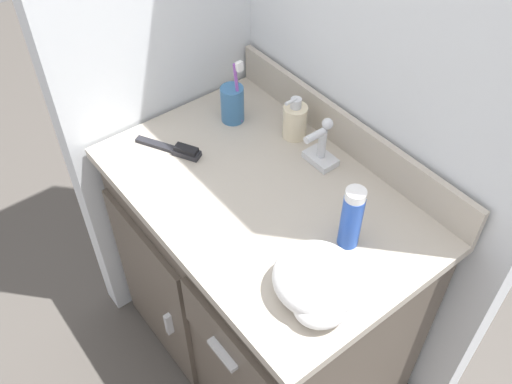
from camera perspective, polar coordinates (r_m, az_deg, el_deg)
The scene contains 11 objects.
ground_plane at distance 2.08m, azimuth 0.65°, elevation -15.07°, with size 6.00×6.00×0.00m, color #4C4742.
wall_back at distance 1.44m, azimuth 11.99°, elevation 15.05°, with size 1.05×0.08×2.20m, color silver.
wall_left at distance 1.59m, azimuth -10.53°, elevation 18.34°, with size 0.08×0.65×2.20m, color silver.
vanity at distance 1.73m, azimuth 0.63°, elevation -8.60°, with size 0.87×0.59×0.77m.
backsplash at distance 1.56m, azimuth 9.01°, elevation 5.91°, with size 0.87×0.02×0.11m.
sink_faucet at distance 1.51m, azimuth 6.53°, elevation 4.40°, with size 0.09×0.09×0.14m.
toothbrush_cup at distance 1.63m, azimuth -2.35°, elevation 8.85°, with size 0.07×0.07×0.21m.
soap_dispenser at distance 1.58m, azimuth 3.91°, elevation 7.15°, with size 0.07×0.07×0.13m.
shaving_cream_can at distance 1.30m, azimuth 9.54°, elevation -2.59°, with size 0.05×0.05×0.17m.
hairbrush at distance 1.57m, azimuth -7.94°, elevation 4.25°, with size 0.18×0.12×0.03m.
hand_towel at distance 1.22m, azimuth 6.24°, elevation -9.12°, with size 0.20×0.19×0.11m.
Camera 1 is at (0.78, -0.64, 1.82)m, focal length 40.00 mm.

